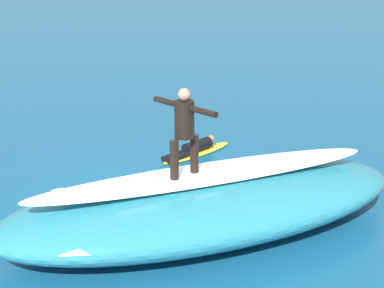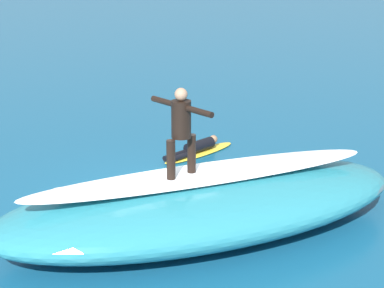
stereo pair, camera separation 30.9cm
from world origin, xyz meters
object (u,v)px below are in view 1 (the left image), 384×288
Objects in this scene: surfer_riding at (184,126)px; surfboard_paddling at (197,153)px; surfer_paddling at (194,148)px; surfboard_riding at (185,178)px.

surfboard_paddling is (-2.15, -4.17, -2.11)m from surfer_riding.
surfer_riding reaches higher than surfboard_paddling.
surfer_paddling is at bearing 180.00° from surfboard_paddling.
surfer_riding is at bearing -138.65° from surfer_paddling.
surfboard_paddling is 1.39× the size of surfer_paddling.
surfer_paddling reaches higher than surfboard_paddling.
surfer_riding is 0.69× the size of surfboard_paddling.
surfboard_riding is 0.82× the size of surfboard_paddling.
surfboard_riding is 1.14× the size of surfer_paddling.
surfer_riding reaches higher than surfer_paddling.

